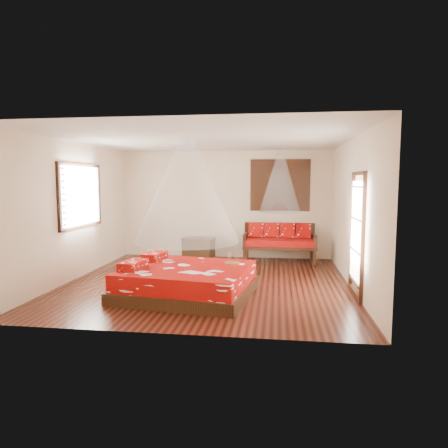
{
  "coord_description": "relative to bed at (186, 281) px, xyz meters",
  "views": [
    {
      "loc": [
        1.35,
        -7.66,
        1.98
      ],
      "look_at": [
        0.3,
        0.18,
        1.15
      ],
      "focal_mm": 32.0,
      "sensor_mm": 36.0,
      "label": 1
    }
  ],
  "objects": [
    {
      "name": "daybed",
      "position": [
        1.63,
        3.31,
        0.27
      ],
      "size": [
        1.79,
        0.8,
        0.95
      ],
      "color": "black",
      "rests_on": "floor"
    },
    {
      "name": "window_left",
      "position": [
        -2.49,
        1.13,
        1.45
      ],
      "size": [
        0.1,
        1.74,
        1.34
      ],
      "color": "black",
      "rests_on": "wall_left"
    },
    {
      "name": "shutter_panel",
      "position": [
        1.63,
        3.64,
        1.65
      ],
      "size": [
        1.52,
        0.06,
        1.32
      ],
      "color": "black",
      "rests_on": "wall_back"
    },
    {
      "name": "room",
      "position": [
        0.22,
        0.93,
        1.15
      ],
      "size": [
        5.54,
        5.54,
        2.84
      ],
      "color": "black",
      "rests_on": "ground"
    },
    {
      "name": "storage_chest",
      "position": [
        -0.44,
        3.38,
        0.02
      ],
      "size": [
        0.85,
        0.67,
        0.54
      ],
      "rotation": [
        0.0,
        0.0,
        -0.12
      ],
      "color": "black",
      "rests_on": "floor"
    },
    {
      "name": "wine_tray",
      "position": [
        0.77,
        0.35,
        0.31
      ],
      "size": [
        0.28,
        0.28,
        0.22
      ],
      "rotation": [
        0.0,
        0.0,
        -0.14
      ],
      "color": "brown",
      "rests_on": "bed"
    },
    {
      "name": "bed",
      "position": [
        0.0,
        0.0,
        0.0
      ],
      "size": [
        2.44,
        2.26,
        0.65
      ],
      "rotation": [
        0.0,
        0.0,
        -0.14
      ],
      "color": "black",
      "rests_on": "floor"
    },
    {
      "name": "mosquito_net_daybed",
      "position": [
        1.63,
        3.18,
        1.75
      ],
      "size": [
        1.0,
        1.0,
        1.5
      ],
      "primitive_type": "cone",
      "color": "white",
      "rests_on": "ceiling"
    },
    {
      "name": "glazed_door",
      "position": [
        2.94,
        0.33,
        0.82
      ],
      "size": [
        0.08,
        1.02,
        2.16
      ],
      "color": "black",
      "rests_on": "floor"
    },
    {
      "name": "mosquito_net_main",
      "position": [
        0.02,
        -0.0,
        1.6
      ],
      "size": [
        1.82,
        1.82,
        1.8
      ],
      "primitive_type": "cone",
      "color": "white",
      "rests_on": "ceiling"
    }
  ]
}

